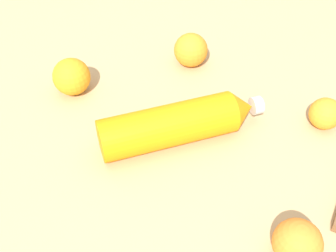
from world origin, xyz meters
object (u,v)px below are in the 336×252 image
orange_1 (297,243)px  orange_2 (72,77)px  orange_3 (325,114)px  water_bottle (180,123)px  orange_0 (191,50)px

orange_1 → orange_2: orange_2 is taller
orange_1 → orange_2: bearing=70.8°
orange_2 → orange_3: orange_2 is taller
orange_2 → orange_1: bearing=-109.2°
water_bottle → orange_3: bearing=-11.2°
water_bottle → orange_2: 0.26m
orange_0 → orange_2: bearing=136.3°
water_bottle → orange_0: size_ratio=3.55×
orange_2 → orange_3: (0.12, -0.49, -0.01)m
orange_1 → water_bottle: bearing=59.4°
orange_3 → water_bottle: bearing=122.2°
water_bottle → orange_0: bearing=64.8°
water_bottle → orange_2: size_ratio=3.44×
orange_0 → orange_3: (-0.07, -0.31, -0.01)m
water_bottle → orange_1: bearing=-74.1°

